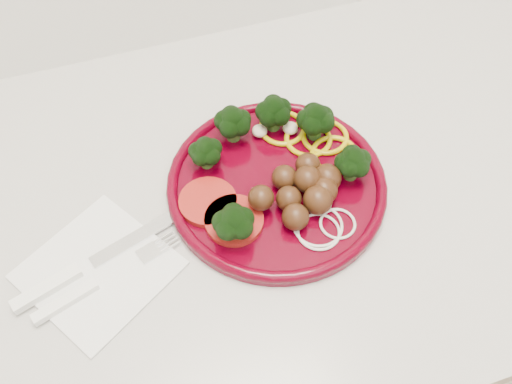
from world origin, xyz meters
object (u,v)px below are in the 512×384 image
object	(u,v)px
knife	(75,272)
fork	(83,291)
plate	(278,176)
napkin	(98,270)

from	to	relation	value
knife	fork	size ratio (longest dim) A/B	1.13
plate	napkin	xyz separation A→B (m)	(-0.23, -0.05, -0.02)
napkin	knife	xyz separation A→B (m)	(-0.02, 0.00, 0.01)
fork	napkin	bearing A→B (deg)	33.31
knife	fork	world-z (taller)	knife
plate	knife	bearing A→B (deg)	-169.69
napkin	knife	size ratio (longest dim) A/B	0.74
knife	fork	xyz separation A→B (m)	(0.00, -0.03, -0.00)
fork	plate	bearing A→B (deg)	-1.86
knife	fork	distance (m)	0.03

